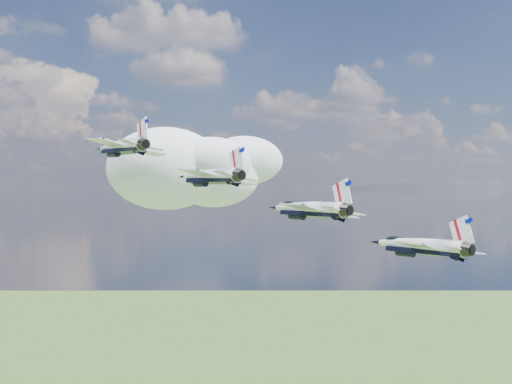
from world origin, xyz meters
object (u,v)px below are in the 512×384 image
object	(u,v)px
jet_2	(307,209)
jet_1	(208,176)
jet_0	(120,147)
jet_3	(417,246)

from	to	relation	value
jet_2	jet_1	bearing A→B (deg)	120.63
jet_1	jet_2	distance (m)	12.37
jet_1	jet_2	bearing A→B (deg)	-59.37
jet_0	jet_2	bearing A→B (deg)	-59.37
jet_2	jet_3	xyz separation A→B (m)	(9.49, -7.03, -3.67)
jet_0	jet_3	size ratio (longest dim) A/B	1.00
jet_0	jet_2	xyz separation A→B (m)	(18.98, -14.06, -7.33)
jet_1	jet_3	size ratio (longest dim) A/B	1.00
jet_2	jet_0	bearing A→B (deg)	120.63
jet_2	jet_3	distance (m)	12.37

